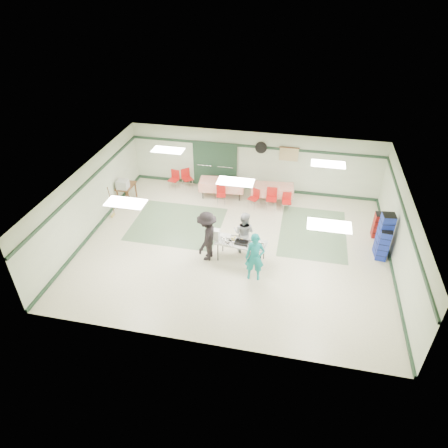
% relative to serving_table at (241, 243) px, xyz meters
% --- Properties ---
extents(floor, '(11.00, 11.00, 0.00)m').
position_rel_serving_table_xyz_m(floor, '(-0.36, 0.70, -0.71)').
color(floor, beige).
rests_on(floor, ground).
extents(ceiling, '(11.00, 11.00, 0.00)m').
position_rel_serving_table_xyz_m(ceiling, '(-0.36, 0.70, 1.99)').
color(ceiling, silver).
rests_on(ceiling, wall_back).
extents(wall_back, '(11.00, 0.00, 11.00)m').
position_rel_serving_table_xyz_m(wall_back, '(-0.36, 5.20, 0.64)').
color(wall_back, '#B5C0A4').
rests_on(wall_back, floor).
extents(wall_front, '(11.00, 0.00, 11.00)m').
position_rel_serving_table_xyz_m(wall_front, '(-0.36, -3.80, 0.64)').
color(wall_front, '#B5C0A4').
rests_on(wall_front, floor).
extents(wall_left, '(0.00, 9.00, 9.00)m').
position_rel_serving_table_xyz_m(wall_left, '(-5.86, 0.70, 0.64)').
color(wall_left, '#B5C0A4').
rests_on(wall_left, floor).
extents(wall_right, '(0.00, 9.00, 9.00)m').
position_rel_serving_table_xyz_m(wall_right, '(5.14, 0.70, 0.64)').
color(wall_right, '#B5C0A4').
rests_on(wall_right, floor).
extents(trim_back, '(11.00, 0.06, 0.10)m').
position_rel_serving_table_xyz_m(trim_back, '(-0.36, 5.17, 1.34)').
color(trim_back, '#1E3826').
rests_on(trim_back, wall_back).
extents(baseboard_back, '(11.00, 0.06, 0.12)m').
position_rel_serving_table_xyz_m(baseboard_back, '(-0.36, 5.17, -0.65)').
color(baseboard_back, '#1E3826').
rests_on(baseboard_back, floor).
extents(trim_left, '(0.06, 9.00, 0.10)m').
position_rel_serving_table_xyz_m(trim_left, '(-5.83, 0.70, 1.34)').
color(trim_left, '#1E3826').
rests_on(trim_left, wall_back).
extents(baseboard_left, '(0.06, 9.00, 0.12)m').
position_rel_serving_table_xyz_m(baseboard_left, '(-5.83, 0.70, -0.65)').
color(baseboard_left, '#1E3826').
rests_on(baseboard_left, floor).
extents(trim_right, '(0.06, 9.00, 0.10)m').
position_rel_serving_table_xyz_m(trim_right, '(5.11, 0.70, 1.34)').
color(trim_right, '#1E3826').
rests_on(trim_right, wall_back).
extents(baseboard_right, '(0.06, 9.00, 0.12)m').
position_rel_serving_table_xyz_m(baseboard_right, '(5.11, 0.70, -0.65)').
color(baseboard_right, '#1E3826').
rests_on(baseboard_right, floor).
extents(green_patch_a, '(3.50, 3.00, 0.01)m').
position_rel_serving_table_xyz_m(green_patch_a, '(-2.86, 1.70, -0.71)').
color(green_patch_a, '#627E5C').
rests_on(green_patch_a, floor).
extents(green_patch_b, '(2.50, 3.50, 0.01)m').
position_rel_serving_table_xyz_m(green_patch_b, '(2.44, 2.20, -0.71)').
color(green_patch_b, '#627E5C').
rests_on(green_patch_b, floor).
extents(double_door_left, '(0.90, 0.06, 2.10)m').
position_rel_serving_table_xyz_m(double_door_left, '(-2.56, 5.14, 0.34)').
color(double_door_left, '#999C99').
rests_on(double_door_left, floor).
extents(double_door_right, '(0.90, 0.06, 2.10)m').
position_rel_serving_table_xyz_m(double_door_right, '(-1.61, 5.14, 0.34)').
color(double_door_right, '#999C99').
rests_on(double_door_right, floor).
extents(door_frame, '(2.00, 0.03, 2.15)m').
position_rel_serving_table_xyz_m(door_frame, '(-2.09, 5.12, 0.34)').
color(door_frame, '#1E3826').
rests_on(door_frame, floor).
extents(wall_fan, '(0.50, 0.10, 0.50)m').
position_rel_serving_table_xyz_m(wall_fan, '(-0.06, 5.14, 1.34)').
color(wall_fan, black).
rests_on(wall_fan, wall_back).
extents(scroll_banner, '(0.80, 0.02, 0.60)m').
position_rel_serving_table_xyz_m(scroll_banner, '(1.14, 5.14, 1.14)').
color(scroll_banner, tan).
rests_on(scroll_banner, wall_back).
extents(serving_table, '(1.79, 0.87, 0.76)m').
position_rel_serving_table_xyz_m(serving_table, '(0.00, 0.00, 0.00)').
color(serving_table, '#BABBB5').
rests_on(serving_table, floor).
extents(sheet_tray_right, '(0.63, 0.50, 0.02)m').
position_rel_serving_table_xyz_m(sheet_tray_right, '(0.52, -0.11, 0.06)').
color(sheet_tray_right, silver).
rests_on(sheet_tray_right, serving_table).
extents(sheet_tray_mid, '(0.61, 0.49, 0.02)m').
position_rel_serving_table_xyz_m(sheet_tray_mid, '(-0.13, 0.08, 0.06)').
color(sheet_tray_mid, silver).
rests_on(sheet_tray_mid, serving_table).
extents(sheet_tray_left, '(0.59, 0.47, 0.02)m').
position_rel_serving_table_xyz_m(sheet_tray_left, '(-0.47, -0.11, 0.06)').
color(sheet_tray_left, silver).
rests_on(sheet_tray_left, serving_table).
extents(baking_pan, '(0.49, 0.33, 0.08)m').
position_rel_serving_table_xyz_m(baking_pan, '(0.03, -0.06, 0.09)').
color(baking_pan, black).
rests_on(baking_pan, serving_table).
extents(foam_box_stack, '(0.26, 0.25, 0.39)m').
position_rel_serving_table_xyz_m(foam_box_stack, '(-0.88, -0.00, 0.24)').
color(foam_box_stack, white).
rests_on(foam_box_stack, serving_table).
extents(volunteer_teal, '(0.66, 0.46, 1.71)m').
position_rel_serving_table_xyz_m(volunteer_teal, '(0.58, -0.84, 0.14)').
color(volunteer_teal, '#138486').
rests_on(volunteer_teal, floor).
extents(volunteer_grey, '(0.89, 0.76, 1.61)m').
position_rel_serving_table_xyz_m(volunteer_grey, '(0.00, 0.51, 0.09)').
color(volunteer_grey, gray).
rests_on(volunteer_grey, floor).
extents(volunteer_dark, '(0.82, 1.27, 1.86)m').
position_rel_serving_table_xyz_m(volunteer_dark, '(-1.16, -0.14, 0.22)').
color(volunteer_dark, black).
rests_on(volunteer_dark, floor).
extents(dining_table_a, '(1.83, 0.95, 0.77)m').
position_rel_serving_table_xyz_m(dining_table_a, '(0.61, 4.23, -0.14)').
color(dining_table_a, red).
rests_on(dining_table_a, floor).
extents(dining_table_b, '(1.99, 1.03, 0.77)m').
position_rel_serving_table_xyz_m(dining_table_b, '(-1.59, 4.23, -0.14)').
color(dining_table_b, red).
rests_on(dining_table_b, floor).
extents(chair_a, '(0.45, 0.45, 0.93)m').
position_rel_serving_table_xyz_m(chair_a, '(0.65, 3.67, -0.15)').
color(chair_a, red).
rests_on(chair_a, floor).
extents(chair_b, '(0.49, 0.50, 0.81)m').
position_rel_serving_table_xyz_m(chair_b, '(-0.06, 3.66, -0.22)').
color(chair_b, red).
rests_on(chair_b, floor).
extents(chair_c, '(0.41, 0.41, 0.79)m').
position_rel_serving_table_xyz_m(chair_c, '(1.28, 3.66, -0.23)').
color(chair_c, red).
rests_on(chair_c, floor).
extents(chair_d, '(0.45, 0.45, 0.82)m').
position_rel_serving_table_xyz_m(chair_d, '(-1.50, 3.66, -0.21)').
color(chair_d, red).
rests_on(chair_d, floor).
extents(chair_loose_a, '(0.59, 0.59, 0.90)m').
position_rel_serving_table_xyz_m(chair_loose_a, '(-3.33, 4.70, -0.16)').
color(chair_loose_a, red).
rests_on(chair_loose_a, floor).
extents(chair_loose_b, '(0.49, 0.49, 0.88)m').
position_rel_serving_table_xyz_m(chair_loose_b, '(-3.84, 4.52, -0.18)').
color(chair_loose_b, red).
rests_on(chair_loose_b, floor).
extents(crate_stack_blue_a, '(0.40, 0.40, 1.18)m').
position_rel_serving_table_xyz_m(crate_stack_blue_a, '(4.79, 1.07, -0.12)').
color(crate_stack_blue_a, '#192799').
rests_on(crate_stack_blue_a, floor).
extents(crate_stack_red, '(0.39, 0.39, 1.00)m').
position_rel_serving_table_xyz_m(crate_stack_red, '(4.79, 2.44, -0.21)').
color(crate_stack_red, maroon).
rests_on(crate_stack_red, floor).
extents(crate_stack_blue_b, '(0.46, 0.46, 1.66)m').
position_rel_serving_table_xyz_m(crate_stack_blue_b, '(4.79, 1.33, 0.12)').
color(crate_stack_blue_b, '#192799').
rests_on(crate_stack_blue_b, floor).
extents(printer_table, '(0.62, 0.95, 0.74)m').
position_rel_serving_table_xyz_m(printer_table, '(-5.51, 3.00, -0.07)').
color(printer_table, brown).
rests_on(printer_table, floor).
extents(office_printer, '(0.48, 0.42, 0.36)m').
position_rel_serving_table_xyz_m(office_printer, '(-5.51, 2.76, 0.21)').
color(office_printer, '#AFAEAA').
rests_on(office_printer, printer_table).
extents(broom, '(0.03, 0.22, 1.36)m').
position_rel_serving_table_xyz_m(broom, '(-5.59, 1.73, -0.00)').
color(broom, brown).
rests_on(broom, floor).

